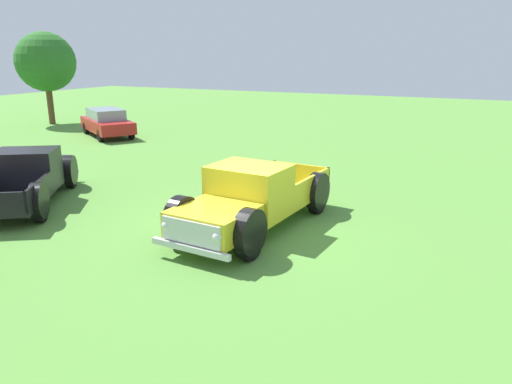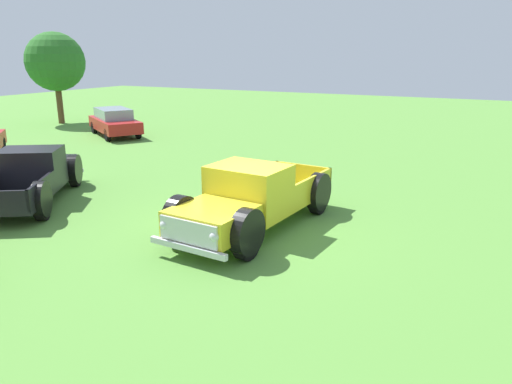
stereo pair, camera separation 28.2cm
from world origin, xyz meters
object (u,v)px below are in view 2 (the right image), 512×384
object	(u,v)px
pickup_truck_behind_left	(33,175)
oak_tree_west	(55,62)
pickup_truck_foreground	(248,201)
sedan_distant_b	(114,122)

from	to	relation	value
pickup_truck_behind_left	oak_tree_west	world-z (taller)	oak_tree_west
pickup_truck_foreground	pickup_truck_behind_left	world-z (taller)	pickup_truck_foreground
pickup_truck_behind_left	sedan_distant_b	xyz separation A→B (m)	(9.80, 5.93, 0.01)
sedan_distant_b	oak_tree_west	size ratio (longest dim) A/B	0.83
pickup_truck_behind_left	oak_tree_west	size ratio (longest dim) A/B	0.95
pickup_truck_foreground	oak_tree_west	world-z (taller)	oak_tree_west
pickup_truck_behind_left	sedan_distant_b	bearing A→B (deg)	31.15
oak_tree_west	pickup_truck_foreground	bearing A→B (deg)	-120.79
sedan_distant_b	pickup_truck_behind_left	bearing A→B (deg)	-148.85
pickup_truck_behind_left	pickup_truck_foreground	bearing A→B (deg)	-85.95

